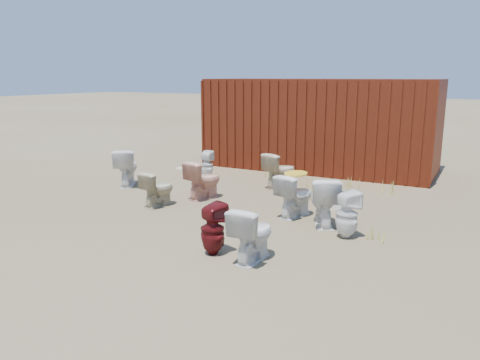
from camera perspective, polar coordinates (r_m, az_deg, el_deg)
The scene contains 22 objects.
ground at distance 8.48m, azimuth -1.92°, elevation -4.41°, with size 100.00×100.00×0.00m, color brown.
shipping_container at distance 12.94m, azimuth 9.74°, elevation 6.73°, with size 6.00×2.40×2.40m, color #48170C.
toilet_front_a at distance 11.04m, azimuth -13.67°, elevation 1.52°, with size 0.48×0.84×0.86m, color white.
toilet_front_pink at distance 9.61m, azimuth -4.45°, elevation 0.03°, with size 0.44×0.78×0.79m, color #E59E84.
toilet_front_c at distance 7.99m, azimuth 10.16°, elevation -2.52°, with size 0.47×0.83×0.84m, color white.
toilet_front_maroon at distance 6.61m, azimuth -3.36°, elevation -5.99°, with size 0.33×0.34×0.74m, color #560E11.
toilet_front_e at distance 6.38m, azimuth 1.53°, elevation -6.55°, with size 0.43×0.75×0.77m, color white.
toilet_back_a at distance 11.50m, azimuth -4.07°, elevation 1.85°, with size 0.31×0.32×0.69m, color white.
toilet_back_beige_left at distance 9.17m, azimuth -9.97°, elevation -1.06°, with size 0.38×0.67×0.69m, color #C1B38D.
toilet_back_beige_right at distance 10.52m, azimuth 4.91°, elevation 1.15°, with size 0.45×0.79×0.80m, color beige.
toilet_back_yellowlid at distance 8.41m, azimuth 6.75°, elevation -1.89°, with size 0.44×0.76×0.78m, color white.
toilet_back_e at distance 7.44m, azimuth 12.88°, elevation -4.12°, with size 0.34×0.35×0.76m, color white.
yellow_lid at distance 8.31m, azimuth 6.82°, elevation 0.80°, with size 0.39×0.49×0.03m, color gold.
loose_tank at distance 9.05m, azimuth 11.43°, elevation -2.41°, with size 0.50×0.20×0.35m, color silver.
loose_lid_near at distance 11.78m, azimuth -4.50°, elevation 0.46°, with size 0.38×0.49×0.02m, color beige.
loose_lid_far at distance 12.82m, azimuth -7.02°, elevation 1.40°, with size 0.36×0.47×0.02m, color #C1B98C.
weed_clump_a at distance 12.16m, azimuth -5.38°, elevation 1.52°, with size 0.36×0.36×0.31m, color #AAA644.
weed_clump_b at distance 10.36m, azimuth 8.14°, elevation -0.65°, with size 0.32×0.32×0.26m, color #AAA644.
weed_clump_c at distance 10.60m, azimuth 17.77°, elevation -0.77°, with size 0.36×0.36×0.28m, color #AAA644.
weed_clump_d at distance 11.77m, azimuth 3.57°, elevation 0.98°, with size 0.30×0.30×0.23m, color #AAA644.
weed_clump_e at distance 10.91m, azimuth 13.74°, elevation -0.19°, with size 0.34×0.34×0.27m, color #AAA644.
weed_clump_f at distance 7.53m, azimuth 16.16°, elevation -6.30°, with size 0.28×0.28×0.21m, color #AAA644.
Camera 1 is at (4.08, -7.01, 2.47)m, focal length 35.00 mm.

